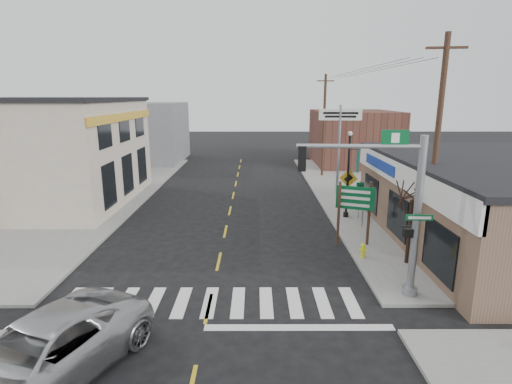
{
  "coord_description": "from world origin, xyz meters",
  "views": [
    {
      "loc": [
        1.61,
        -12.42,
        7.12
      ],
      "look_at": [
        1.65,
        5.47,
        2.8
      ],
      "focal_mm": 28.0,
      "sensor_mm": 36.0,
      "label": 1
    }
  ],
  "objects_px": {
    "lamp_post": "(349,168)",
    "utility_pole_near": "(436,145)",
    "utility_pole_far": "(324,125)",
    "guide_sign": "(355,205)",
    "fire_hydrant": "(363,250)",
    "traffic_signal_pole": "(398,200)",
    "dance_center_sign": "(340,127)",
    "bare_tree": "(413,188)",
    "suv": "(40,355)"
  },
  "relations": [
    {
      "from": "guide_sign",
      "to": "utility_pole_far",
      "type": "relative_size",
      "value": 0.35
    },
    {
      "from": "dance_center_sign",
      "to": "utility_pole_far",
      "type": "distance_m",
      "value": 6.88
    },
    {
      "from": "utility_pole_near",
      "to": "utility_pole_far",
      "type": "relative_size",
      "value": 1.08
    },
    {
      "from": "utility_pole_far",
      "to": "lamp_post",
      "type": "bearing_deg",
      "value": -99.52
    },
    {
      "from": "utility_pole_near",
      "to": "guide_sign",
      "type": "bearing_deg",
      "value": 173.84
    },
    {
      "from": "fire_hydrant",
      "to": "dance_center_sign",
      "type": "height_order",
      "value": "dance_center_sign"
    },
    {
      "from": "traffic_signal_pole",
      "to": "utility_pole_far",
      "type": "bearing_deg",
      "value": 89.93
    },
    {
      "from": "guide_sign",
      "to": "utility_pole_near",
      "type": "xyz_separation_m",
      "value": [
        3.2,
        -0.8,
        2.9
      ]
    },
    {
      "from": "suv",
      "to": "guide_sign",
      "type": "xyz_separation_m",
      "value": [
        10.06,
        9.4,
        1.28
      ]
    },
    {
      "from": "bare_tree",
      "to": "utility_pole_near",
      "type": "distance_m",
      "value": 2.49
    },
    {
      "from": "utility_pole_far",
      "to": "guide_sign",
      "type": "bearing_deg",
      "value": -101.27
    },
    {
      "from": "lamp_post",
      "to": "dance_center_sign",
      "type": "relative_size",
      "value": 0.79
    },
    {
      "from": "dance_center_sign",
      "to": "utility_pole_far",
      "type": "relative_size",
      "value": 0.72
    },
    {
      "from": "fire_hydrant",
      "to": "utility_pole_far",
      "type": "relative_size",
      "value": 0.07
    },
    {
      "from": "guide_sign",
      "to": "lamp_post",
      "type": "xyz_separation_m",
      "value": [
        0.75,
        4.56,
        0.94
      ]
    },
    {
      "from": "lamp_post",
      "to": "bare_tree",
      "type": "distance_m",
      "value": 6.79
    },
    {
      "from": "dance_center_sign",
      "to": "utility_pole_near",
      "type": "distance_m",
      "value": 11.45
    },
    {
      "from": "guide_sign",
      "to": "dance_center_sign",
      "type": "relative_size",
      "value": 0.49
    },
    {
      "from": "fire_hydrant",
      "to": "utility_pole_near",
      "type": "height_order",
      "value": "utility_pole_near"
    },
    {
      "from": "traffic_signal_pole",
      "to": "lamp_post",
      "type": "xyz_separation_m",
      "value": [
        0.55,
        9.5,
        -0.59
      ]
    },
    {
      "from": "lamp_post",
      "to": "fire_hydrant",
      "type": "bearing_deg",
      "value": -107.42
    },
    {
      "from": "guide_sign",
      "to": "bare_tree",
      "type": "relative_size",
      "value": 0.74
    },
    {
      "from": "fire_hydrant",
      "to": "utility_pole_near",
      "type": "relative_size",
      "value": 0.07
    },
    {
      "from": "suv",
      "to": "dance_center_sign",
      "type": "height_order",
      "value": "dance_center_sign"
    },
    {
      "from": "suv",
      "to": "lamp_post",
      "type": "xyz_separation_m",
      "value": [
        10.81,
        13.96,
        2.22
      ]
    },
    {
      "from": "traffic_signal_pole",
      "to": "utility_pole_far",
      "type": "xyz_separation_m",
      "value": [
        1.17,
        22.31,
        1.0
      ]
    },
    {
      "from": "guide_sign",
      "to": "lamp_post",
      "type": "height_order",
      "value": "lamp_post"
    },
    {
      "from": "suv",
      "to": "traffic_signal_pole",
      "type": "xyz_separation_m",
      "value": [
        10.26,
        4.46,
        2.8
      ]
    },
    {
      "from": "dance_center_sign",
      "to": "utility_pole_near",
      "type": "bearing_deg",
      "value": -75.64
    },
    {
      "from": "guide_sign",
      "to": "bare_tree",
      "type": "xyz_separation_m",
      "value": [
        1.84,
        -2.13,
        1.3
      ]
    },
    {
      "from": "suv",
      "to": "dance_center_sign",
      "type": "xyz_separation_m",
      "value": [
        11.4,
        19.9,
        4.13
      ]
    },
    {
      "from": "dance_center_sign",
      "to": "bare_tree",
      "type": "bearing_deg",
      "value": -82.74
    },
    {
      "from": "bare_tree",
      "to": "dance_center_sign",
      "type": "bearing_deg",
      "value": 92.28
    },
    {
      "from": "traffic_signal_pole",
      "to": "utility_pole_near",
      "type": "distance_m",
      "value": 5.3
    },
    {
      "from": "traffic_signal_pole",
      "to": "utility_pole_near",
      "type": "relative_size",
      "value": 0.62
    },
    {
      "from": "fire_hydrant",
      "to": "dance_center_sign",
      "type": "xyz_separation_m",
      "value": [
        1.24,
        12.04,
        4.49
      ]
    },
    {
      "from": "lamp_post",
      "to": "bare_tree",
      "type": "xyz_separation_m",
      "value": [
        1.08,
        -6.69,
        0.36
      ]
    },
    {
      "from": "traffic_signal_pole",
      "to": "lamp_post",
      "type": "bearing_deg",
      "value": 89.6
    },
    {
      "from": "traffic_signal_pole",
      "to": "dance_center_sign",
      "type": "xyz_separation_m",
      "value": [
        1.14,
        15.44,
        1.32
      ]
    },
    {
      "from": "lamp_post",
      "to": "utility_pole_near",
      "type": "distance_m",
      "value": 6.21
    },
    {
      "from": "suv",
      "to": "fire_hydrant",
      "type": "bearing_deg",
      "value": 61.52
    },
    {
      "from": "bare_tree",
      "to": "guide_sign",
      "type": "bearing_deg",
      "value": 130.73
    },
    {
      "from": "fire_hydrant",
      "to": "lamp_post",
      "type": "height_order",
      "value": "lamp_post"
    },
    {
      "from": "suv",
      "to": "dance_center_sign",
      "type": "relative_size",
      "value": 0.95
    },
    {
      "from": "suv",
      "to": "guide_sign",
      "type": "height_order",
      "value": "guide_sign"
    },
    {
      "from": "guide_sign",
      "to": "bare_tree",
      "type": "distance_m",
      "value": 3.1
    },
    {
      "from": "utility_pole_far",
      "to": "fire_hydrant",
      "type": "bearing_deg",
      "value": -100.61
    },
    {
      "from": "utility_pole_far",
      "to": "bare_tree",
      "type": "bearing_deg",
      "value": -95.39
    },
    {
      "from": "fire_hydrant",
      "to": "guide_sign",
      "type": "bearing_deg",
      "value": 93.63
    },
    {
      "from": "fire_hydrant",
      "to": "utility_pole_far",
      "type": "distance_m",
      "value": 19.4
    }
  ]
}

